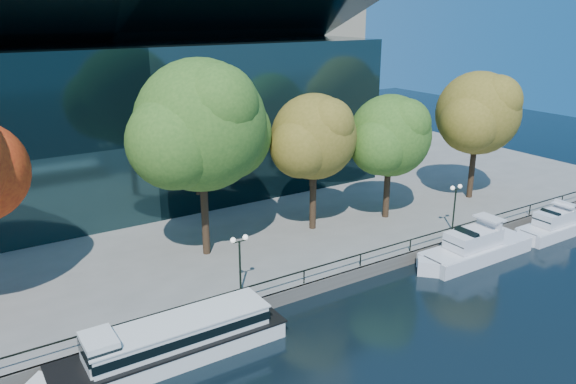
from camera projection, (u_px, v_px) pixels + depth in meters
ground at (332, 317)px, 36.36m from camera, size 160.00×160.00×0.00m
promenade at (144, 176)px, 65.32m from camera, size 90.00×67.08×1.00m
railing at (304, 271)px, 38.36m from camera, size 88.20×0.08×0.99m
convention_building at (115, 117)px, 57.10m from camera, size 50.00×24.57×21.43m
tour_boat at (166, 342)px, 31.50m from camera, size 14.61×3.26×2.77m
cruiser_near at (473, 248)px, 44.28m from camera, size 11.30×2.91×3.27m
cruiser_far at (553, 226)px, 49.04m from camera, size 8.95×2.48×2.92m
tree_2 at (204, 128)px, 40.41m from camera, size 12.00×9.84×14.84m
tree_3 at (316, 138)px, 45.97m from camera, size 8.84×7.25×11.58m
tree_4 at (392, 137)px, 48.80m from camera, size 8.94×7.33×11.09m
tree_5 at (479, 115)px, 53.80m from camera, size 9.96×8.17×12.48m
lamp_1 at (240, 251)px, 36.54m from camera, size 1.26×0.36×4.03m
lamp_2 at (455, 197)px, 47.02m from camera, size 1.26×0.36×4.03m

